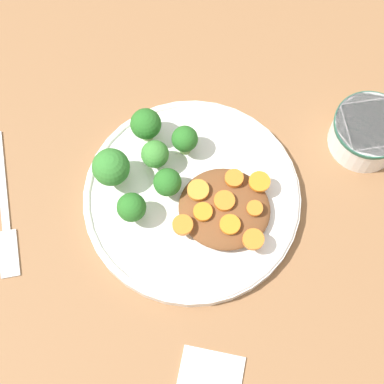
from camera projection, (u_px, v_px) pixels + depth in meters
name	position (u px, v px, depth m)	size (l,w,h in m)	color
ground_plane	(192.00, 201.00, 0.84)	(4.00, 4.00, 0.00)	#8C603D
plate	(192.00, 198.00, 0.83)	(0.28, 0.28, 0.02)	white
dip_bowl	(367.00, 132.00, 0.85)	(0.10, 0.10, 0.05)	white
stew_mound	(224.00, 209.00, 0.81)	(0.11, 0.12, 0.02)	brown
broccoli_floret_0	(146.00, 125.00, 0.83)	(0.04, 0.04, 0.06)	#7FA85B
broccoli_floret_1	(185.00, 140.00, 0.82)	(0.03, 0.03, 0.05)	#759E51
broccoli_floret_2	(167.00, 185.00, 0.80)	(0.04, 0.04, 0.05)	#7FA85B
broccoli_floret_3	(110.00, 171.00, 0.80)	(0.05, 0.05, 0.06)	#7FA85B
broccoli_floret_4	(132.00, 208.00, 0.79)	(0.04, 0.04, 0.05)	#7FA85B
broccoli_floret_5	(155.00, 155.00, 0.81)	(0.04, 0.04, 0.05)	#759E51
carrot_slice_0	(199.00, 187.00, 0.80)	(0.03, 0.03, 0.01)	orange
carrot_slice_1	(203.00, 212.00, 0.79)	(0.02, 0.02, 0.01)	orange
carrot_slice_2	(255.00, 208.00, 0.79)	(0.02, 0.02, 0.00)	orange
carrot_slice_3	(230.00, 224.00, 0.79)	(0.03, 0.03, 0.00)	orange
carrot_slice_4	(259.00, 182.00, 0.81)	(0.03, 0.03, 0.00)	orange
carrot_slice_5	(224.00, 201.00, 0.80)	(0.03, 0.03, 0.01)	orange
carrot_slice_6	(234.00, 178.00, 0.81)	(0.02, 0.02, 0.01)	orange
carrot_slice_7	(185.00, 226.00, 0.78)	(0.03, 0.03, 0.01)	orange
carrot_slice_8	(253.00, 239.00, 0.78)	(0.03, 0.03, 0.01)	orange
fork	(5.00, 216.00, 0.83)	(0.20, 0.10, 0.01)	silver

